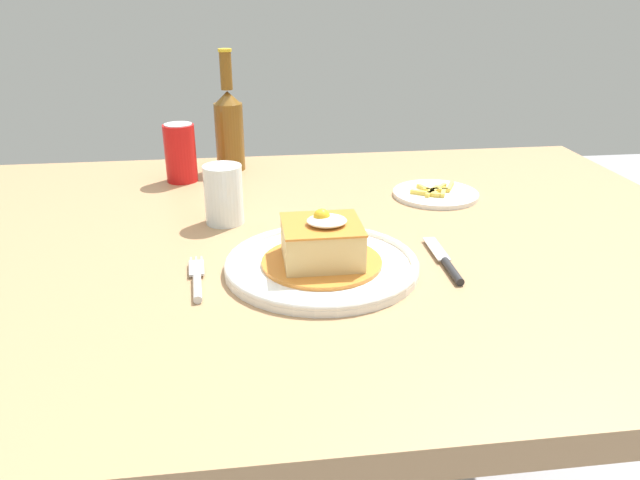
{
  "coord_description": "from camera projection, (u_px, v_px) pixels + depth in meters",
  "views": [
    {
      "loc": [
        -0.14,
        -0.96,
        1.15
      ],
      "look_at": [
        -0.02,
        -0.11,
        0.79
      ],
      "focal_mm": 34.49,
      "sensor_mm": 36.0,
      "label": 1
    }
  ],
  "objects": [
    {
      "name": "fork",
      "position": [
        197.0,
        281.0,
        0.87
      ],
      "size": [
        0.03,
        0.14,
        0.01
      ],
      "color": "silver",
      "rests_on": "dining_table"
    },
    {
      "name": "beer_bottle_amber",
      "position": [
        229.0,
        126.0,
        1.37
      ],
      "size": [
        0.06,
        0.06,
        0.27
      ],
      "color": "brown",
      "rests_on": "dining_table"
    },
    {
      "name": "dining_table",
      "position": [
        326.0,
        283.0,
        1.08
      ],
      "size": [
        1.4,
        1.05,
        0.75
      ],
      "color": "#A87F56",
      "rests_on": "ground_plane"
    },
    {
      "name": "knife",
      "position": [
        447.0,
        264.0,
        0.92
      ],
      "size": [
        0.02,
        0.17,
        0.01
      ],
      "color": "#262628",
      "rests_on": "dining_table"
    },
    {
      "name": "sandwich_meal",
      "position": [
        322.0,
        245.0,
        0.9
      ],
      "size": [
        0.18,
        0.18,
        0.09
      ],
      "color": "orange",
      "rests_on": "main_plate"
    },
    {
      "name": "main_plate",
      "position": [
        322.0,
        264.0,
        0.92
      ],
      "size": [
        0.29,
        0.29,
        0.02
      ],
      "color": "white",
      "rests_on": "dining_table"
    },
    {
      "name": "soda_can",
      "position": [
        180.0,
        153.0,
        1.3
      ],
      "size": [
        0.07,
        0.07,
        0.12
      ],
      "color": "red",
      "rests_on": "dining_table"
    },
    {
      "name": "side_plate_fries",
      "position": [
        435.0,
        194.0,
        1.23
      ],
      "size": [
        0.17,
        0.17,
        0.02
      ],
      "color": "white",
      "rests_on": "dining_table"
    },
    {
      "name": "drinking_glass",
      "position": [
        224.0,
        198.0,
        1.08
      ],
      "size": [
        0.07,
        0.07,
        0.1
      ],
      "color": "#3F2314",
      "rests_on": "dining_table"
    }
  ]
}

